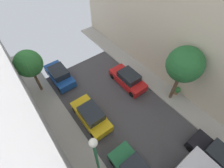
% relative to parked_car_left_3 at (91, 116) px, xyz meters
% --- Properties ---
extents(parked_car_left_3, '(1.78, 4.20, 1.57)m').
position_rel_parked_car_left_3_xyz_m(parked_car_left_3, '(0.00, 0.00, 0.00)').
color(parked_car_left_3, gold).
rests_on(parked_car_left_3, ground).
extents(parked_car_left_4, '(1.78, 4.20, 1.57)m').
position_rel_parked_car_left_3_xyz_m(parked_car_left_4, '(0.00, 6.22, 0.00)').
color(parked_car_left_4, '#194799').
rests_on(parked_car_left_4, ground).
extents(parked_car_right_2, '(1.78, 4.20, 1.57)m').
position_rel_parked_car_left_3_xyz_m(parked_car_right_2, '(5.40, -8.60, 0.00)').
color(parked_car_right_2, black).
rests_on(parked_car_right_2, ground).
extents(parked_car_right_3, '(1.78, 4.20, 1.57)m').
position_rel_parked_car_left_3_xyz_m(parked_car_right_3, '(5.40, 1.30, 0.00)').
color(parked_car_right_3, red).
rests_on(parked_car_right_3, ground).
extents(street_tree_0, '(2.42, 2.42, 4.72)m').
position_rel_parked_car_left_3_xyz_m(street_tree_0, '(-2.22, 6.04, 2.92)').
color(street_tree_0, brown).
rests_on(street_tree_0, sidewalk_left).
extents(street_tree_1, '(2.96, 2.96, 5.78)m').
position_rel_parked_car_left_3_xyz_m(street_tree_1, '(7.52, -2.70, 3.70)').
color(street_tree_1, brown).
rests_on(street_tree_1, sidewalk_right).
extents(potted_plant_0, '(0.65, 0.65, 0.87)m').
position_rel_parked_car_left_3_xyz_m(potted_plant_0, '(8.30, -2.74, -0.09)').
color(potted_plant_0, brown).
rests_on(potted_plant_0, sidewalk_right).
extents(lamp_post, '(0.44, 0.44, 5.84)m').
position_rel_parked_car_left_3_xyz_m(lamp_post, '(-1.90, -4.04, 3.25)').
color(lamp_post, '#26723F').
rests_on(lamp_post, sidewalk_left).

